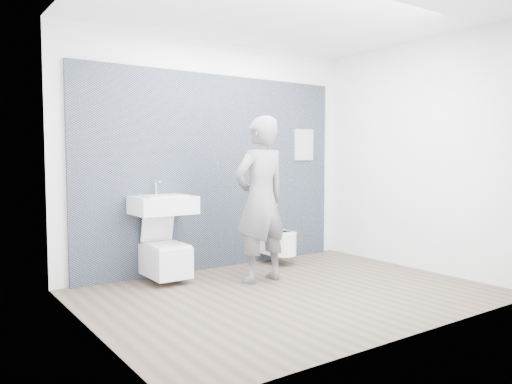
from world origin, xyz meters
TOP-DOWN VIEW (x-y plane):
  - ground at (0.00, 0.00)m, footprint 4.00×4.00m
  - room_shell at (0.00, 0.00)m, footprint 4.00×4.00m
  - tile_wall at (0.00, 1.47)m, footprint 3.60×0.06m
  - washbasin at (-0.84, 1.19)m, footprint 0.66×0.50m
  - toilet_square at (-0.84, 1.15)m, footprint 0.40×0.58m
  - toilet_rounded at (0.76, 1.16)m, footprint 0.32×0.55m
  - info_placard at (1.39, 1.43)m, footprint 0.32×0.03m
  - visitor at (0.03, 0.56)m, footprint 0.69×0.47m

SIDE VIEW (x-z plane):
  - ground at x=0.00m, z-range 0.00..0.00m
  - tile_wall at x=0.00m, z-range -1.20..1.20m
  - info_placard at x=1.39m, z-range -0.21..0.21m
  - toilet_square at x=-0.84m, z-range -0.12..0.65m
  - toilet_rounded at x=0.76m, z-range 0.13..0.43m
  - washbasin at x=-0.84m, z-range 0.61..1.11m
  - visitor at x=0.03m, z-range 0.00..1.83m
  - room_shell at x=0.00m, z-range -0.26..3.74m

